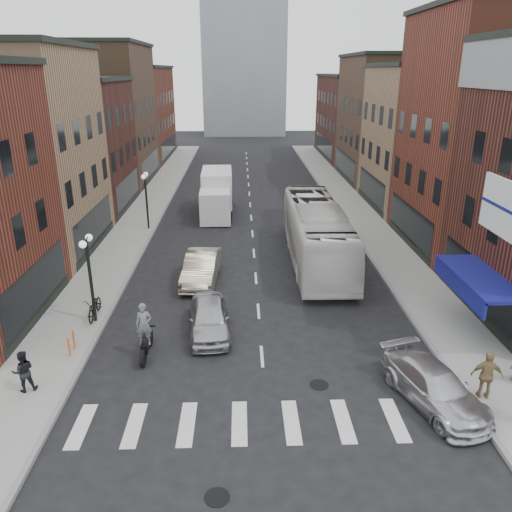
{
  "coord_description": "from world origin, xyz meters",
  "views": [
    {
      "loc": [
        -0.77,
        -16.3,
        10.78
      ],
      "look_at": [
        -0.08,
        6.25,
        2.34
      ],
      "focal_mm": 35.0,
      "sensor_mm": 36.0,
      "label": 1
    }
  ],
  "objects_px": {
    "curb_car": "(434,387)",
    "parked_bicycle": "(95,306)",
    "sedan_left_near": "(209,318)",
    "sedan_left_far": "(201,268)",
    "ped_left_solo": "(23,371)",
    "ped_right_b": "(487,375)",
    "transit_bus": "(316,233)",
    "streetlamp_far": "(146,190)",
    "bike_rack": "(71,343)",
    "streetlamp_near": "(89,264)",
    "box_truck": "(217,194)",
    "billboard_sign": "(506,210)",
    "motorcycle_rider": "(145,332)"
  },
  "relations": [
    {
      "from": "billboard_sign",
      "to": "sedan_left_near",
      "type": "height_order",
      "value": "billboard_sign"
    },
    {
      "from": "sedan_left_far",
      "to": "curb_car",
      "type": "xyz_separation_m",
      "value": [
        8.7,
        -10.85,
        -0.13
      ]
    },
    {
      "from": "bike_rack",
      "to": "box_truck",
      "type": "distance_m",
      "value": 21.43
    },
    {
      "from": "streetlamp_far",
      "to": "curb_car",
      "type": "distance_m",
      "value": 24.18
    },
    {
      "from": "box_truck",
      "to": "parked_bicycle",
      "type": "bearing_deg",
      "value": -106.78
    },
    {
      "from": "ped_left_solo",
      "to": "streetlamp_far",
      "type": "bearing_deg",
      "value": -116.42
    },
    {
      "from": "motorcycle_rider",
      "to": "ped_right_b",
      "type": "xyz_separation_m",
      "value": [
        12.15,
        -3.26,
        -0.05
      ]
    },
    {
      "from": "billboard_sign",
      "to": "parked_bicycle",
      "type": "distance_m",
      "value": 17.43
    },
    {
      "from": "streetlamp_far",
      "to": "curb_car",
      "type": "relative_size",
      "value": 0.9
    },
    {
      "from": "ped_left_solo",
      "to": "curb_car",
      "type": "bearing_deg",
      "value": 152.74
    },
    {
      "from": "bike_rack",
      "to": "parked_bicycle",
      "type": "distance_m",
      "value": 3.1
    },
    {
      "from": "curb_car",
      "to": "motorcycle_rider",
      "type": "bearing_deg",
      "value": 144.74
    },
    {
      "from": "curb_car",
      "to": "parked_bicycle",
      "type": "bearing_deg",
      "value": 136.2
    },
    {
      "from": "sedan_left_near",
      "to": "ped_right_b",
      "type": "relative_size",
      "value": 2.41
    },
    {
      "from": "box_truck",
      "to": "parked_bicycle",
      "type": "height_order",
      "value": "box_truck"
    },
    {
      "from": "streetlamp_far",
      "to": "bike_rack",
      "type": "distance_m",
      "value": 16.87
    },
    {
      "from": "sedan_left_far",
      "to": "ped_left_solo",
      "type": "xyz_separation_m",
      "value": [
        -5.47,
        -9.89,
        0.13
      ]
    },
    {
      "from": "streetlamp_far",
      "to": "box_truck",
      "type": "distance_m",
      "value": 6.4
    },
    {
      "from": "billboard_sign",
      "to": "parked_bicycle",
      "type": "bearing_deg",
      "value": 166.39
    },
    {
      "from": "ped_right_b",
      "to": "transit_bus",
      "type": "bearing_deg",
      "value": -60.68
    },
    {
      "from": "transit_bus",
      "to": "ped_left_solo",
      "type": "height_order",
      "value": "transit_bus"
    },
    {
      "from": "motorcycle_rider",
      "to": "curb_car",
      "type": "height_order",
      "value": "motorcycle_rider"
    },
    {
      "from": "transit_bus",
      "to": "streetlamp_far",
      "type": "bearing_deg",
      "value": 150.43
    },
    {
      "from": "curb_car",
      "to": "sedan_left_near",
      "type": "bearing_deg",
      "value": 129.54
    },
    {
      "from": "sedan_left_near",
      "to": "ped_right_b",
      "type": "height_order",
      "value": "ped_right_b"
    },
    {
      "from": "sedan_left_far",
      "to": "sedan_left_near",
      "type": "bearing_deg",
      "value": -78.69
    },
    {
      "from": "curb_car",
      "to": "bike_rack",
      "type": "bearing_deg",
      "value": 147.99
    },
    {
      "from": "ped_left_solo",
      "to": "parked_bicycle",
      "type": "bearing_deg",
      "value": -122.76
    },
    {
      "from": "streetlamp_far",
      "to": "bike_rack",
      "type": "bearing_deg",
      "value": -90.69
    },
    {
      "from": "billboard_sign",
      "to": "sedan_left_near",
      "type": "relative_size",
      "value": 0.87
    },
    {
      "from": "sedan_left_far",
      "to": "ped_left_solo",
      "type": "bearing_deg",
      "value": -115.12
    },
    {
      "from": "streetlamp_near",
      "to": "ped_left_solo",
      "type": "xyz_separation_m",
      "value": [
        -1.03,
        -5.2,
        -1.99
      ]
    },
    {
      "from": "streetlamp_near",
      "to": "ped_left_solo",
      "type": "height_order",
      "value": "streetlamp_near"
    },
    {
      "from": "parked_bicycle",
      "to": "ped_left_solo",
      "type": "distance_m",
      "value": 5.68
    },
    {
      "from": "ped_right_b",
      "to": "streetlamp_near",
      "type": "bearing_deg",
      "value": -8.72
    },
    {
      "from": "ped_left_solo",
      "to": "bike_rack",
      "type": "bearing_deg",
      "value": -131.64
    },
    {
      "from": "streetlamp_near",
      "to": "sedan_left_near",
      "type": "relative_size",
      "value": 0.96
    },
    {
      "from": "box_truck",
      "to": "bike_rack",
      "type": "bearing_deg",
      "value": -104.87
    },
    {
      "from": "sedan_left_near",
      "to": "sedan_left_far",
      "type": "distance_m",
      "value": 5.73
    },
    {
      "from": "bike_rack",
      "to": "box_truck",
      "type": "xyz_separation_m",
      "value": [
        4.91,
        20.83,
        1.09
      ]
    },
    {
      "from": "billboard_sign",
      "to": "bike_rack",
      "type": "bearing_deg",
      "value": 177.17
    },
    {
      "from": "ped_right_b",
      "to": "ped_left_solo",
      "type": "bearing_deg",
      "value": 10.27
    },
    {
      "from": "box_truck",
      "to": "streetlamp_near",
      "type": "bearing_deg",
      "value": -106.17
    },
    {
      "from": "motorcycle_rider",
      "to": "sedan_left_far",
      "type": "relative_size",
      "value": 0.48
    },
    {
      "from": "transit_bus",
      "to": "ped_right_b",
      "type": "xyz_separation_m",
      "value": [
        3.88,
        -13.68,
        -0.71
      ]
    },
    {
      "from": "streetlamp_far",
      "to": "motorcycle_rider",
      "type": "relative_size",
      "value": 1.77
    },
    {
      "from": "transit_bus",
      "to": "curb_car",
      "type": "relative_size",
      "value": 2.75
    },
    {
      "from": "transit_bus",
      "to": "curb_car",
      "type": "height_order",
      "value": "transit_bus"
    },
    {
      "from": "transit_bus",
      "to": "sedan_left_far",
      "type": "xyz_separation_m",
      "value": [
        -6.61,
        -2.9,
        -0.96
      ]
    },
    {
      "from": "box_truck",
      "to": "ped_left_solo",
      "type": "relative_size",
      "value": 4.95
    }
  ]
}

